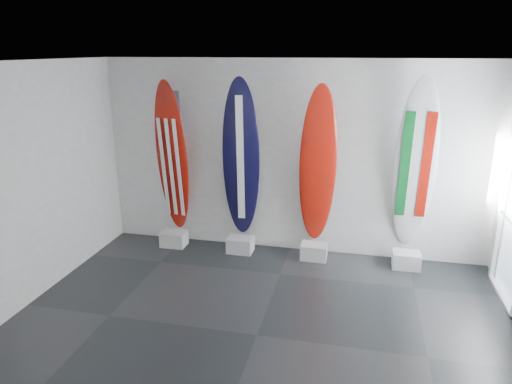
% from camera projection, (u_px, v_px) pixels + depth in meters
% --- Properties ---
extents(floor, '(6.00, 6.00, 0.00)m').
position_uv_depth(floor, '(257.00, 335.00, 5.33)').
color(floor, black).
rests_on(floor, ground).
extents(ceiling, '(6.00, 6.00, 0.00)m').
position_uv_depth(ceiling, '(257.00, 63.00, 4.45)').
color(ceiling, white).
rests_on(ceiling, wall_back).
extents(wall_back, '(6.00, 0.00, 6.00)m').
position_uv_depth(wall_back, '(292.00, 159.00, 7.22)').
color(wall_back, silver).
rests_on(wall_back, ground).
extents(wall_front, '(6.00, 0.00, 6.00)m').
position_uv_depth(wall_front, '(158.00, 360.00, 2.56)').
color(wall_front, silver).
rests_on(wall_front, ground).
extents(wall_left, '(0.00, 5.00, 5.00)m').
position_uv_depth(wall_left, '(9.00, 193.00, 5.52)').
color(wall_left, silver).
rests_on(wall_left, ground).
extents(display_block_usa, '(0.40, 0.30, 0.24)m').
position_uv_depth(display_block_usa, '(174.00, 239.00, 7.72)').
color(display_block_usa, silver).
rests_on(display_block_usa, floor).
extents(surfboard_usa, '(0.60, 0.41, 2.46)m').
position_uv_depth(surfboard_usa, '(172.00, 158.00, 7.42)').
color(surfboard_usa, maroon).
rests_on(surfboard_usa, display_block_usa).
extents(display_block_navy, '(0.40, 0.30, 0.24)m').
position_uv_depth(display_block_navy, '(240.00, 245.00, 7.48)').
color(display_block_navy, silver).
rests_on(display_block_navy, floor).
extents(surfboard_navy, '(0.61, 0.42, 2.52)m').
position_uv_depth(surfboard_navy, '(241.00, 160.00, 7.17)').
color(surfboard_navy, black).
rests_on(surfboard_navy, display_block_navy).
extents(display_block_swiss, '(0.40, 0.30, 0.24)m').
position_uv_depth(display_block_swiss, '(314.00, 251.00, 7.24)').
color(display_block_swiss, silver).
rests_on(display_block_swiss, floor).
extents(surfboard_swiss, '(0.60, 0.43, 2.44)m').
position_uv_depth(surfboard_swiss, '(318.00, 166.00, 6.94)').
color(surfboard_swiss, maroon).
rests_on(surfboard_swiss, display_block_swiss).
extents(display_block_italy, '(0.40, 0.30, 0.24)m').
position_uv_depth(display_block_italy, '(406.00, 260.00, 6.95)').
color(display_block_italy, silver).
rests_on(display_block_italy, floor).
extents(surfboard_italy, '(0.59, 0.51, 2.59)m').
position_uv_depth(surfboard_italy, '(415.00, 166.00, 6.63)').
color(surfboard_italy, white).
rests_on(surfboard_italy, display_block_italy).
extents(wall_outlet, '(0.09, 0.02, 0.13)m').
position_uv_depth(wall_outlet, '(150.00, 217.00, 8.05)').
color(wall_outlet, silver).
rests_on(wall_outlet, wall_back).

